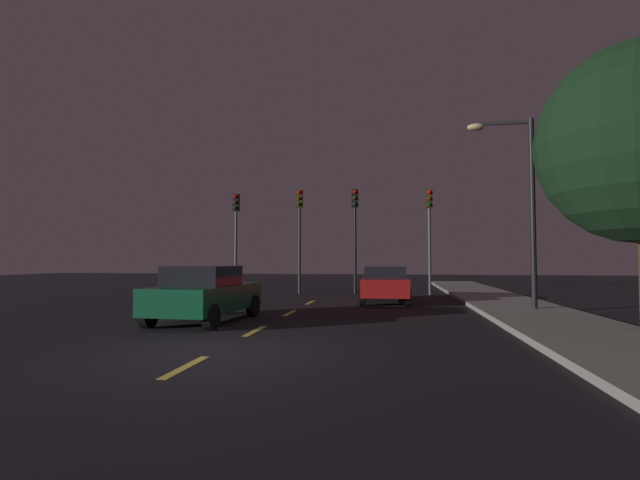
{
  "coord_description": "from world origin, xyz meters",
  "views": [
    {
      "loc": [
        3.29,
        -8.28,
        1.71
      ],
      "look_at": [
        -0.09,
        13.31,
        2.65
      ],
      "focal_mm": 26.08,
      "sensor_mm": 36.0,
      "label": 1
    }
  ],
  "objects_px": {
    "traffic_signal_far_left": "(236,224)",
    "car_adjacent_lane": "(205,293)",
    "traffic_signal_center_left": "(299,221)",
    "traffic_signal_far_right": "(429,221)",
    "traffic_signal_center_right": "(355,221)",
    "car_stopped_ahead": "(385,284)",
    "street_lamp_right": "(521,193)"
  },
  "relations": [
    {
      "from": "traffic_signal_far_right",
      "to": "car_adjacent_lane",
      "type": "xyz_separation_m",
      "value": [
        -6.95,
        -11.04,
        -2.83
      ]
    },
    {
      "from": "traffic_signal_far_left",
      "to": "traffic_signal_center_right",
      "type": "relative_size",
      "value": 0.98
    },
    {
      "from": "street_lamp_right",
      "to": "traffic_signal_center_right",
      "type": "bearing_deg",
      "value": 129.07
    },
    {
      "from": "traffic_signal_center_left",
      "to": "car_stopped_ahead",
      "type": "xyz_separation_m",
      "value": [
        4.41,
        -4.37,
        -2.95
      ]
    },
    {
      "from": "traffic_signal_far_right",
      "to": "street_lamp_right",
      "type": "distance_m",
      "value": 7.76
    },
    {
      "from": "traffic_signal_far_left",
      "to": "traffic_signal_far_right",
      "type": "distance_m",
      "value": 9.91
    },
    {
      "from": "car_stopped_ahead",
      "to": "car_adjacent_lane",
      "type": "distance_m",
      "value": 8.24
    },
    {
      "from": "car_stopped_ahead",
      "to": "street_lamp_right",
      "type": "xyz_separation_m",
      "value": [
        4.45,
        -3.03,
        3.14
      ]
    },
    {
      "from": "traffic_signal_far_left",
      "to": "car_adjacent_lane",
      "type": "bearing_deg",
      "value": -74.95
    },
    {
      "from": "street_lamp_right",
      "to": "car_adjacent_lane",
      "type": "bearing_deg",
      "value": -158.59
    },
    {
      "from": "traffic_signal_center_left",
      "to": "traffic_signal_far_left",
      "type": "bearing_deg",
      "value": -180.0
    },
    {
      "from": "traffic_signal_center_left",
      "to": "car_stopped_ahead",
      "type": "distance_m",
      "value": 6.87
    },
    {
      "from": "traffic_signal_center_right",
      "to": "street_lamp_right",
      "type": "height_order",
      "value": "street_lamp_right"
    },
    {
      "from": "traffic_signal_far_left",
      "to": "car_adjacent_lane",
      "type": "distance_m",
      "value": 11.77
    },
    {
      "from": "car_adjacent_lane",
      "to": "traffic_signal_center_right",
      "type": "bearing_deg",
      "value": 73.42
    },
    {
      "from": "traffic_signal_far_right",
      "to": "car_stopped_ahead",
      "type": "xyz_separation_m",
      "value": [
        -2.1,
        -4.37,
        -2.86
      ]
    },
    {
      "from": "car_stopped_ahead",
      "to": "traffic_signal_center_right",
      "type": "bearing_deg",
      "value": 109.6
    },
    {
      "from": "traffic_signal_center_left",
      "to": "traffic_signal_far_right",
      "type": "relative_size",
      "value": 1.03
    },
    {
      "from": "car_stopped_ahead",
      "to": "car_adjacent_lane",
      "type": "bearing_deg",
      "value": -125.98
    },
    {
      "from": "traffic_signal_center_left",
      "to": "traffic_signal_far_right",
      "type": "height_order",
      "value": "traffic_signal_center_left"
    },
    {
      "from": "traffic_signal_center_right",
      "to": "street_lamp_right",
      "type": "distance_m",
      "value": 9.53
    },
    {
      "from": "traffic_signal_far_left",
      "to": "car_adjacent_lane",
      "type": "height_order",
      "value": "traffic_signal_far_left"
    },
    {
      "from": "traffic_signal_far_left",
      "to": "traffic_signal_center_right",
      "type": "distance_m",
      "value": 6.25
    },
    {
      "from": "car_stopped_ahead",
      "to": "car_adjacent_lane",
      "type": "relative_size",
      "value": 1.04
    },
    {
      "from": "traffic_signal_far_right",
      "to": "car_stopped_ahead",
      "type": "distance_m",
      "value": 5.63
    },
    {
      "from": "traffic_signal_center_left",
      "to": "car_adjacent_lane",
      "type": "xyz_separation_m",
      "value": [
        -0.43,
        -11.04,
        -2.92
      ]
    },
    {
      "from": "car_adjacent_lane",
      "to": "traffic_signal_far_left",
      "type": "bearing_deg",
      "value": 105.05
    },
    {
      "from": "traffic_signal_center_right",
      "to": "car_adjacent_lane",
      "type": "height_order",
      "value": "traffic_signal_center_right"
    },
    {
      "from": "traffic_signal_center_left",
      "to": "car_stopped_ahead",
      "type": "height_order",
      "value": "traffic_signal_center_left"
    },
    {
      "from": "traffic_signal_center_right",
      "to": "traffic_signal_center_left",
      "type": "bearing_deg",
      "value": 180.0
    },
    {
      "from": "traffic_signal_center_left",
      "to": "car_adjacent_lane",
      "type": "bearing_deg",
      "value": -92.24
    },
    {
      "from": "traffic_signal_far_right",
      "to": "traffic_signal_far_left",
      "type": "bearing_deg",
      "value": 180.0
    }
  ]
}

